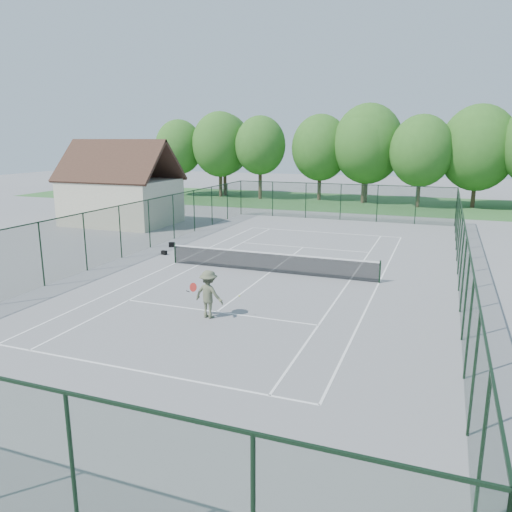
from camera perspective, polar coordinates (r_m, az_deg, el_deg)
The scene contains 10 objects.
ground at distance 25.56m, azimuth 1.59°, elevation -1.87°, with size 140.00×140.00×0.00m, color gray.
grass_far at distance 54.33m, azimuth 12.08°, elevation 5.95°, with size 80.00×16.00×0.01m, color #387033.
court_lines at distance 25.55m, azimuth 1.59°, elevation -1.86°, with size 11.05×23.85×0.01m.
tennis_net at distance 25.41m, azimuth 1.59°, elevation -0.62°, with size 11.08×0.08×1.10m.
fence_enclosure at distance 25.19m, azimuth 1.61°, elevation 1.56°, with size 18.05×36.05×3.02m.
utility_building at distance 41.24m, azimuth -15.23°, elevation 7.88°, with size 8.60×6.27×6.63m.
tree_line_far at distance 53.92m, azimuth 12.39°, elevation 12.27°, with size 39.40×6.40×9.70m.
sports_bag_a at distance 31.89m, azimuth -9.60°, elevation 1.29°, with size 0.37×0.22×0.30m, color black.
sports_bag_b at distance 29.86m, azimuth -10.46°, elevation 0.38°, with size 0.32×0.19×0.25m, color black.
tennis_player at distance 19.05m, azimuth -5.43°, elevation -4.36°, with size 1.99×0.86×1.86m.
Camera 1 is at (8.05, -23.31, 6.69)m, focal length 35.00 mm.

